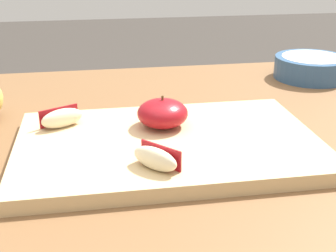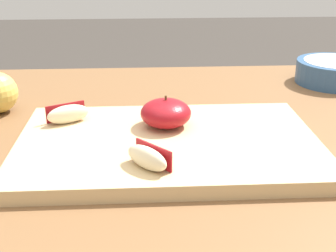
{
  "view_description": "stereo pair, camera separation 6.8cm",
  "coord_description": "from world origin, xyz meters",
  "px_view_note": "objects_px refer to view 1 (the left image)",
  "views": [
    {
      "loc": [
        -0.16,
        -0.7,
        1.08
      ],
      "look_at": [
        -0.05,
        -0.08,
        0.82
      ],
      "focal_mm": 48.68,
      "sensor_mm": 36.0,
      "label": 1
    },
    {
      "loc": [
        -0.09,
        -0.71,
        1.08
      ],
      "look_at": [
        -0.05,
        -0.08,
        0.82
      ],
      "focal_mm": 48.68,
      "sensor_mm": 36.0,
      "label": 2
    }
  ],
  "objects_px": {
    "apple_half_skin_up": "(163,113)",
    "apple_wedge_front": "(156,158)",
    "cutting_board": "(168,145)",
    "apple_wedge_right": "(62,118)",
    "ceramic_fruit_bowl": "(311,67)"
  },
  "relations": [
    {
      "from": "cutting_board",
      "to": "ceramic_fruit_bowl",
      "type": "height_order",
      "value": "ceramic_fruit_bowl"
    },
    {
      "from": "apple_wedge_front",
      "to": "cutting_board",
      "type": "bearing_deg",
      "value": 71.21
    },
    {
      "from": "apple_half_skin_up",
      "to": "apple_wedge_right",
      "type": "height_order",
      "value": "apple_half_skin_up"
    },
    {
      "from": "apple_wedge_front",
      "to": "ceramic_fruit_bowl",
      "type": "relative_size",
      "value": 0.39
    },
    {
      "from": "apple_half_skin_up",
      "to": "apple_wedge_front",
      "type": "xyz_separation_m",
      "value": [
        -0.03,
        -0.14,
        -0.01
      ]
    },
    {
      "from": "apple_half_skin_up",
      "to": "ceramic_fruit_bowl",
      "type": "distance_m",
      "value": 0.49
    },
    {
      "from": "cutting_board",
      "to": "apple_half_skin_up",
      "type": "relative_size",
      "value": 5.6
    },
    {
      "from": "cutting_board",
      "to": "apple_wedge_front",
      "type": "distance_m",
      "value": 0.1
    },
    {
      "from": "cutting_board",
      "to": "apple_wedge_front",
      "type": "relative_size",
      "value": 6.88
    },
    {
      "from": "cutting_board",
      "to": "apple_wedge_right",
      "type": "height_order",
      "value": "apple_wedge_right"
    },
    {
      "from": "apple_wedge_front",
      "to": "ceramic_fruit_bowl",
      "type": "bearing_deg",
      "value": 45.26
    },
    {
      "from": "apple_wedge_front",
      "to": "apple_wedge_right",
      "type": "relative_size",
      "value": 0.92
    },
    {
      "from": "cutting_board",
      "to": "ceramic_fruit_bowl",
      "type": "bearing_deg",
      "value": 40.38
    },
    {
      "from": "apple_wedge_right",
      "to": "ceramic_fruit_bowl",
      "type": "height_order",
      "value": "apple_wedge_right"
    },
    {
      "from": "apple_wedge_front",
      "to": "apple_half_skin_up",
      "type": "bearing_deg",
      "value": 77.57
    }
  ]
}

